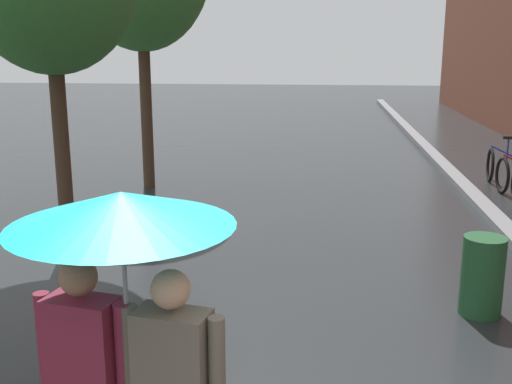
% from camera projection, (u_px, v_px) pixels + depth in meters
% --- Properties ---
extents(kerb_strip, '(0.30, 36.00, 0.12)m').
position_uv_depth(kerb_strip, '(461.00, 183.00, 12.42)').
color(kerb_strip, slate).
rests_on(kerb_strip, ground).
extents(couple_under_umbrella, '(1.20, 1.20, 2.06)m').
position_uv_depth(couple_under_umbrella, '(126.00, 309.00, 3.31)').
color(couple_under_umbrella, black).
rests_on(couple_under_umbrella, ground).
extents(litter_bin, '(0.44, 0.44, 0.85)m').
position_uv_depth(litter_bin, '(482.00, 276.00, 6.47)').
color(litter_bin, '#1E4C28').
rests_on(litter_bin, ground).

